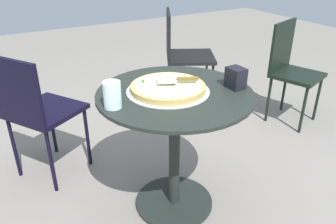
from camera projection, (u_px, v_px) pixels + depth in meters
ground_plane at (174, 202)px, 2.07m from camera, size 10.00×10.00×0.00m
patio_table at (175, 128)px, 1.83m from camera, size 0.81×0.81×0.74m
pizza_on_tray at (168, 88)px, 1.73m from camera, size 0.43×0.43×0.05m
pizza_server at (178, 80)px, 1.72m from camera, size 0.21×0.14×0.02m
drinking_cup at (112, 95)px, 1.54m from camera, size 0.08×0.08×0.13m
napkin_dispenser at (236, 78)px, 1.76m from camera, size 0.08×0.10×0.11m
patio_chair_near at (182, 50)px, 3.16m from camera, size 0.59×0.59×0.87m
patio_chair_far at (291, 66)px, 2.84m from camera, size 0.46×0.46×0.85m
patio_chair_corner at (36, 107)px, 2.08m from camera, size 0.54×0.54×0.86m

